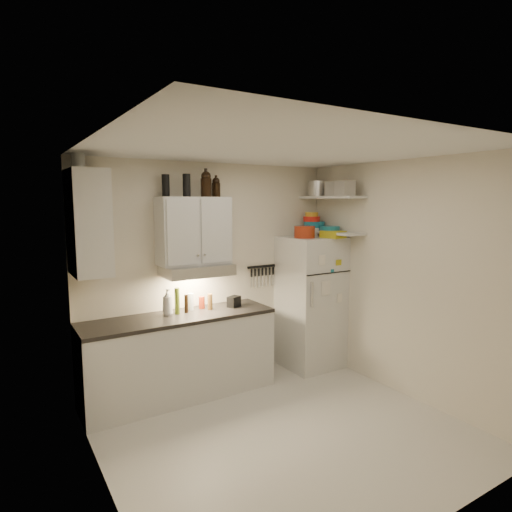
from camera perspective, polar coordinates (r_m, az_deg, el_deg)
floor at (r=4.37m, az=3.72°, el=-22.34°), size 3.20×3.00×0.02m
ceiling at (r=3.83m, az=4.05°, el=14.17°), size 3.20×3.00×0.02m
back_wall at (r=5.17m, az=-5.93°, el=-2.20°), size 3.20×0.02×2.60m
left_wall at (r=3.26m, az=-20.07°, el=-8.32°), size 0.02×3.00×2.60m
right_wall at (r=4.99m, az=19.09°, el=-2.92°), size 0.02×3.00×2.60m
base_cabinet at (r=4.91m, az=-10.10°, el=-13.22°), size 2.10×0.60×0.88m
countertop at (r=4.77m, az=-10.23°, el=-8.03°), size 2.10×0.62×0.04m
upper_cabinet at (r=4.83m, az=-8.31°, el=3.36°), size 0.80×0.33×0.75m
side_cabinet at (r=4.36m, az=-21.45°, el=4.15°), size 0.33×0.55×1.00m
range_hood at (r=4.82m, az=-7.91°, el=-1.85°), size 0.76×0.46×0.12m
fridge at (r=5.64m, az=7.31°, el=-6.10°), size 0.70×0.68×1.70m
shelf_hi at (r=5.51m, az=10.06°, el=7.71°), size 0.30×0.95×0.03m
shelf_lo at (r=5.52m, az=9.96°, el=3.14°), size 0.30×0.95×0.03m
knife_strip at (r=5.49m, az=0.77°, el=-1.40°), size 0.42×0.02×0.03m
dutch_oven at (r=5.33m, az=6.48°, el=3.20°), size 0.30×0.30×0.15m
book_stack at (r=5.38m, az=10.23°, el=2.86°), size 0.24×0.29×0.09m
spice_jar at (r=5.54m, az=8.09°, el=3.14°), size 0.08×0.08×0.11m
stock_pot at (r=5.77m, az=8.31°, el=8.86°), size 0.36×0.36×0.20m
tin_a at (r=5.45m, az=10.40°, el=8.80°), size 0.21×0.19×0.18m
tin_b at (r=5.23m, az=11.77°, el=8.83°), size 0.18×0.18×0.18m
bowl_teal at (r=5.72m, az=7.78°, el=4.03°), size 0.28×0.28×0.11m
bowl_orange at (r=5.71m, az=7.43°, el=4.92°), size 0.22×0.22×0.07m
bowl_yellow at (r=5.71m, az=7.44°, el=5.53°), size 0.17×0.17×0.06m
plates at (r=5.50m, az=9.82°, el=3.61°), size 0.33×0.33×0.06m
growler_a at (r=4.80m, az=-6.67°, el=9.55°), size 0.15×0.15×0.29m
growler_b at (r=4.95m, az=-5.35°, el=9.16°), size 0.11×0.11×0.23m
thermos_a at (r=4.72m, az=-9.24°, el=9.29°), size 0.10×0.10×0.24m
thermos_b at (r=4.75m, az=-11.95°, el=9.18°), size 0.10×0.10×0.24m
side_jar at (r=4.45m, az=-22.63°, el=11.68°), size 0.16×0.16×0.17m
soap_bottle at (r=4.75m, az=-11.73°, el=-5.86°), size 0.14×0.14×0.32m
pepper_mill at (r=4.94m, az=-6.15°, el=-6.08°), size 0.06×0.06×0.18m
oil_bottle at (r=4.79m, az=-10.47°, el=-5.91°), size 0.07×0.07×0.29m
vinegar_bottle at (r=4.84m, az=-9.29°, el=-6.28°), size 0.05×0.05×0.21m
clear_bottle at (r=4.93m, az=-8.70°, el=-6.06°), size 0.07×0.07×0.20m
red_jar at (r=5.01m, az=-7.25°, el=-6.17°), size 0.08×0.08×0.14m
caddy at (r=5.05m, az=-2.97°, el=-6.08°), size 0.18×0.15×0.12m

